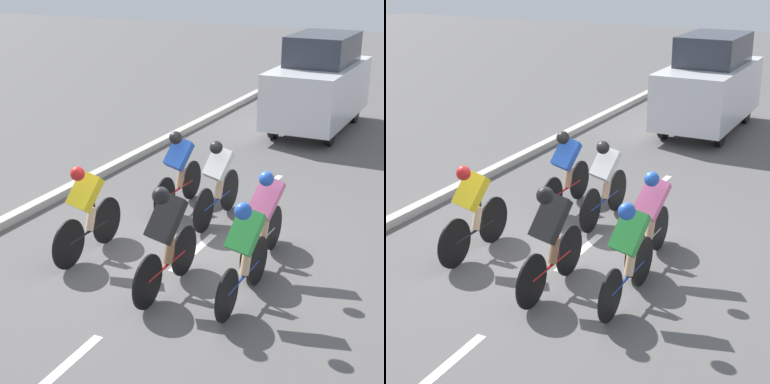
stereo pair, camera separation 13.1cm
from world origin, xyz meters
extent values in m
plane|color=#565454|center=(0.00, 0.00, 0.00)|extent=(60.00, 60.00, 0.00)
cube|color=white|center=(0.00, 3.11, 0.00)|extent=(0.12, 1.40, 0.01)
cube|color=white|center=(0.00, -0.09, 0.00)|extent=(0.12, 1.40, 0.01)
cube|color=white|center=(0.00, -3.29, 0.00)|extent=(0.12, 1.40, 0.01)
cube|color=#B7B2A8|center=(3.20, -0.09, 0.07)|extent=(0.20, 27.35, 0.14)
cylinder|color=black|center=(-1.01, -0.73, 0.34)|extent=(0.03, 0.68, 0.68)
cylinder|color=black|center=(-1.01, 0.22, 0.34)|extent=(0.03, 0.68, 0.68)
cylinder|color=#B7B7BC|center=(-1.01, -0.26, 0.34)|extent=(0.04, 0.95, 0.04)
cylinder|color=#B7B7BC|center=(-1.01, -0.42, 0.55)|extent=(0.04, 0.04, 0.42)
cylinder|color=white|center=(-1.01, -0.31, 0.44)|extent=(0.07, 0.07, 0.16)
cylinder|color=#DBAD84|center=(-1.01, -0.33, 0.52)|extent=(0.12, 0.23, 0.36)
cube|color=pink|center=(-1.07, -0.16, 1.03)|extent=(0.45, 0.48, 0.63)
sphere|color=blue|center=(-1.14, 0.06, 1.38)|extent=(0.20, 0.20, 0.20)
cylinder|color=black|center=(-1.18, 0.39, 0.33)|extent=(0.03, 0.67, 0.67)
cylinder|color=black|center=(-1.18, 1.42, 0.33)|extent=(0.03, 0.67, 0.67)
cylinder|color=navy|center=(-1.18, 0.90, 0.33)|extent=(0.04, 1.03, 0.04)
cylinder|color=navy|center=(-1.18, 0.72, 0.54)|extent=(0.04, 0.04, 0.42)
cylinder|color=yellow|center=(-1.18, 0.85, 0.43)|extent=(0.07, 0.07, 0.16)
cylinder|color=#DBAD84|center=(-1.18, 0.82, 0.51)|extent=(0.12, 0.23, 0.36)
cube|color=green|center=(-1.23, 1.00, 1.02)|extent=(0.42, 0.47, 0.60)
sphere|color=blue|center=(-1.28, 1.22, 1.37)|extent=(0.21, 0.21, 0.21)
cylinder|color=black|center=(1.02, -2.07, 0.35)|extent=(0.03, 0.70, 0.70)
cylinder|color=black|center=(1.02, -1.06, 0.35)|extent=(0.03, 0.70, 0.70)
cylinder|color=red|center=(1.02, -1.57, 0.35)|extent=(0.04, 1.01, 0.04)
cylinder|color=red|center=(1.02, -1.75, 0.56)|extent=(0.04, 0.04, 0.42)
cylinder|color=white|center=(1.02, -1.62, 0.45)|extent=(0.07, 0.07, 0.16)
cylinder|color=tan|center=(1.02, -1.65, 0.53)|extent=(0.12, 0.23, 0.36)
cube|color=blue|center=(0.96, -1.47, 1.02)|extent=(0.43, 0.45, 0.59)
sphere|color=black|center=(0.91, -1.25, 1.36)|extent=(0.22, 0.22, 0.22)
cylinder|color=black|center=(1.35, 0.17, 0.36)|extent=(0.03, 0.72, 0.72)
cylinder|color=black|center=(1.35, 1.13, 0.36)|extent=(0.03, 0.72, 0.72)
cylinder|color=black|center=(1.35, 0.65, 0.36)|extent=(0.04, 0.96, 0.04)
cylinder|color=black|center=(1.35, 0.49, 0.57)|extent=(0.04, 0.04, 0.42)
cylinder|color=green|center=(1.35, 0.60, 0.46)|extent=(0.07, 0.07, 0.16)
cylinder|color=beige|center=(1.35, 0.58, 0.54)|extent=(0.12, 0.23, 0.36)
cube|color=yellow|center=(1.29, 0.75, 1.03)|extent=(0.43, 0.46, 0.59)
sphere|color=red|center=(1.24, 0.97, 1.37)|extent=(0.20, 0.20, 0.20)
cylinder|color=black|center=(0.20, -1.87, 0.36)|extent=(0.03, 0.72, 0.72)
cylinder|color=black|center=(0.20, -0.83, 0.36)|extent=(0.03, 0.72, 0.72)
cylinder|color=navy|center=(0.20, -1.35, 0.36)|extent=(0.04, 1.04, 0.04)
cylinder|color=navy|center=(0.20, -1.54, 0.57)|extent=(0.04, 0.04, 0.42)
cylinder|color=green|center=(0.20, -1.40, 0.46)|extent=(0.07, 0.07, 0.16)
cylinder|color=#DBAD84|center=(0.20, -1.43, 0.54)|extent=(0.12, 0.23, 0.36)
cube|color=white|center=(0.14, -1.25, 1.03)|extent=(0.43, 0.45, 0.58)
sphere|color=black|center=(0.08, -1.03, 1.36)|extent=(0.21, 0.21, 0.21)
cylinder|color=black|center=(-0.18, 0.58, 0.35)|extent=(0.03, 0.71, 0.71)
cylinder|color=black|center=(-0.18, 1.58, 0.35)|extent=(0.03, 0.71, 0.71)
cylinder|color=red|center=(-0.18, 1.08, 0.35)|extent=(0.04, 0.99, 0.04)
cylinder|color=red|center=(-0.18, 0.91, 0.56)|extent=(0.04, 0.04, 0.42)
cylinder|color=white|center=(-0.18, 1.03, 0.45)|extent=(0.07, 0.07, 0.16)
cylinder|color=#9E704C|center=(-0.18, 1.01, 0.53)|extent=(0.12, 0.23, 0.36)
cube|color=black|center=(-0.24, 1.18, 1.07)|extent=(0.43, 0.51, 0.65)
sphere|color=black|center=(-0.29, 1.40, 1.46)|extent=(0.22, 0.22, 0.22)
cylinder|color=black|center=(-0.31, -6.56, 0.32)|extent=(0.14, 0.64, 0.64)
cylinder|color=black|center=(1.05, -6.56, 0.32)|extent=(0.14, 0.64, 0.64)
cylinder|color=black|center=(-0.31, -8.98, 0.32)|extent=(0.14, 0.64, 0.64)
cylinder|color=black|center=(1.05, -8.98, 0.32)|extent=(0.14, 0.64, 0.64)
cube|color=silver|center=(0.37, -7.77, 0.97)|extent=(1.70, 3.91, 1.31)
cube|color=#2D333D|center=(0.37, -7.96, 1.99)|extent=(1.39, 2.15, 0.72)
camera|label=1|loc=(-3.81, 7.64, 4.18)|focal=60.00mm
camera|label=2|loc=(-3.93, 7.58, 4.18)|focal=60.00mm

